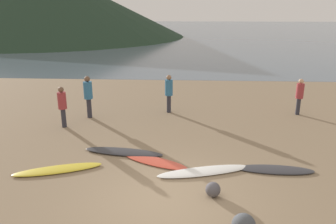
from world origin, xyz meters
The scene contains 13 objects.
ground_plane centered at (0.00, 10.00, -0.10)m, with size 120.00×120.00×0.20m, color #8C7559.
ocean_water centered at (0.00, 63.84, 0.00)m, with size 140.00×100.00×0.01m, color slate.
headland_hill centered at (-21.83, 47.09, 5.27)m, with size 43.57×43.57×10.54m, color #1E3323.
surfboard_0 centered at (-3.13, 1.29, 0.04)m, with size 2.44×0.53×0.08m, color yellow.
surfboard_1 centered at (-1.49, 2.57, 0.05)m, with size 2.55×0.57×0.10m, color #333338.
surfboard_2 centered at (-0.43, 1.97, 0.03)m, with size 2.14×0.57×0.06m, color #D84C38.
surfboard_3 centered at (0.99, 1.41, 0.04)m, with size 2.69×0.54×0.08m, color white.
surfboard_4 centered at (3.02, 1.64, 0.03)m, with size 2.17×0.59×0.07m, color #333338.
person_0 centered at (-0.29, 6.99, 0.99)m, with size 0.34×0.34×1.67m.
person_1 centered at (5.29, 6.98, 0.93)m, with size 0.32×0.32×1.57m.
person_2 centered at (-4.24, 4.86, 0.94)m, with size 0.32×0.32×1.59m.
person_3 centered at (-3.58, 6.07, 1.04)m, with size 0.36×0.36×1.76m.
beach_rock_far centered at (1.15, 0.20, 0.19)m, with size 0.37×0.37×0.37m, color #4F4C51.
Camera 1 is at (0.45, -6.95, 4.40)m, focal length 35.33 mm.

